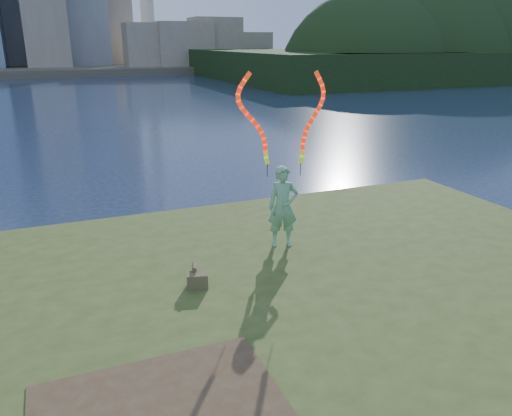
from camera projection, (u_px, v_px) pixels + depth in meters
name	position (u px, v px, depth m)	size (l,w,h in m)	color
ground	(242.00, 322.00, 9.95)	(320.00, 320.00, 0.00)	#1A2843
grassy_knoll	(293.00, 375.00, 7.83)	(20.00, 18.00, 0.80)	#3B4B1A
far_shore	(62.00, 68.00, 93.09)	(320.00, 40.00, 1.20)	#4C4737
wooded_hill	(446.00, 73.00, 83.94)	(78.00, 50.00, 63.00)	black
woman_with_ribbons	(283.00, 187.00, 11.22)	(2.07, 0.74, 4.24)	#157A32
canvas_bag	(197.00, 279.00, 9.61)	(0.46, 0.52, 0.38)	brown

